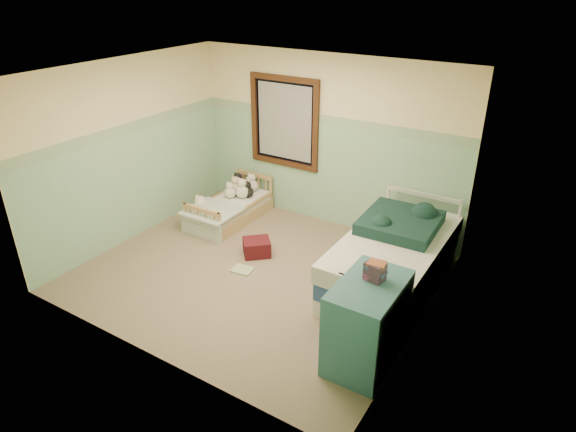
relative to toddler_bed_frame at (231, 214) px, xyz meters
The scene contains 32 objects.
floor 1.62m from the toddler_bed_frame, 40.43° to the right, with size 4.20×3.60×0.02m, color #7A6851.
ceiling 2.91m from the toddler_bed_frame, 40.43° to the right, with size 4.20×3.60×0.02m, color silver.
wall_back 1.85m from the toddler_bed_frame, 31.32° to the left, with size 4.20×0.04×2.50m, color beige.
wall_front 3.32m from the toddler_bed_frame, 66.61° to the right, with size 4.20×0.04×2.50m, color beige.
wall_left 1.79m from the toddler_bed_frame, 129.56° to the right, with size 0.04×3.60×2.50m, color beige.
wall_right 3.68m from the toddler_bed_frame, 17.49° to the right, with size 0.04×3.60×2.50m, color beige.
wainscot_mint 1.58m from the toddler_bed_frame, 30.81° to the left, with size 4.20×0.01×1.50m, color #85B38A.
border_strip 2.07m from the toddler_bed_frame, 30.81° to the left, with size 4.20×0.01×0.15m, color #478151.
window_frame 1.63m from the toddler_bed_frame, 53.13° to the left, with size 1.16×0.06×1.36m, color black.
window_blinds 1.63m from the toddler_bed_frame, 53.51° to the left, with size 0.92×0.01×1.12m, color #AFAFAA.
toddler_bed_frame is the anchor object (origin of this frame).
toddler_mattress 0.15m from the toddler_bed_frame, ahead, with size 0.63×1.31×0.12m, color white.
patchwork_quilt 0.48m from the toddler_bed_frame, 90.00° to the right, with size 0.74×0.68×0.03m, color #80ACE0.
plush_bed_brown 0.60m from the toddler_bed_frame, 106.70° to the left, with size 0.19×0.19×0.19m, color brown.
plush_bed_white 0.59m from the toddler_bed_frame, 84.29° to the left, with size 0.20×0.20×0.20m, color silver.
plush_bed_tan 0.43m from the toddler_bed_frame, 109.65° to the left, with size 0.20×0.20×0.20m, color beige.
plush_bed_dark 0.43m from the toddler_bed_frame, 65.10° to the left, with size 0.18×0.18×0.18m, color black.
plush_floor_cream 0.45m from the toddler_bed_frame, 143.73° to the right, with size 0.27×0.27×0.27m, color white.
plush_floor_tan 0.56m from the toddler_bed_frame, 118.05° to the right, with size 0.22×0.22×0.22m, color beige.
twin_bed_frame 2.82m from the toddler_bed_frame, ahead, with size 1.03×2.05×0.22m, color silver.
twin_boxspring 2.83m from the toddler_bed_frame, ahead, with size 1.03×2.05×0.22m, color navy.
twin_mattress 2.85m from the toddler_bed_frame, ahead, with size 1.07×2.09×0.22m, color silver.
teal_blanket 2.81m from the toddler_bed_frame, ahead, with size 0.87×0.92×0.14m, color black.
dresser 3.54m from the toddler_bed_frame, 30.29° to the right, with size 0.56×0.89×0.89m, color #3B6B70.
book_stack 3.59m from the toddler_bed_frame, 29.05° to the right, with size 0.18×0.14×0.18m, color brown.
red_pillow 1.17m from the toddler_bed_frame, 34.89° to the right, with size 0.35×0.31×0.22m, color maroon.
floor_book 1.52m from the toddler_bed_frame, 46.79° to the right, with size 0.26×0.20×0.02m, color yellow.
extra_plush_0 0.60m from the toddler_bed_frame, 88.43° to the left, with size 0.16×0.16×0.16m, color black.
extra_plush_1 0.33m from the toddler_bed_frame, 127.33° to the left, with size 0.18×0.18×0.18m, color silver.
extra_plush_2 0.39m from the toddler_bed_frame, 70.98° to the left, with size 0.22×0.22×0.22m, color silver.
extra_plush_3 0.52m from the toddler_bed_frame, 109.17° to the left, with size 0.21×0.21×0.21m, color black.
extra_plush_4 0.55m from the toddler_bed_frame, 87.24° to the left, with size 0.17×0.17×0.17m, color beige.
Camera 1 is at (3.19, -4.38, 3.48)m, focal length 31.12 mm.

